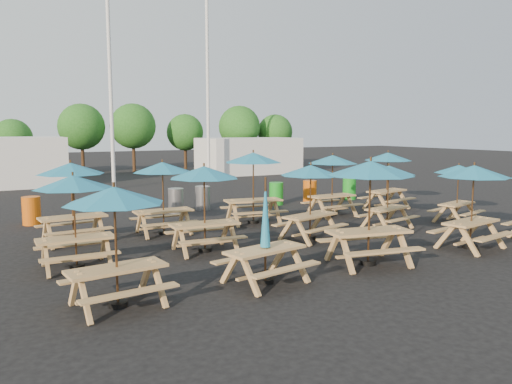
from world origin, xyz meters
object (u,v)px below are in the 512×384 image
picnic_unit_7 (311,176)px  waste_bin_2 (203,198)px  picnic_unit_0 (114,204)px  picnic_unit_6 (370,176)px  picnic_unit_11 (333,164)px  waste_bin_5 (349,189)px  picnic_unit_2 (71,174)px  picnic_unit_13 (458,173)px  picnic_unit_14 (388,161)px  waste_bin_1 (176,201)px  picnic_unit_9 (474,177)px  waste_bin_3 (276,194)px  picnic_unit_5 (163,172)px  picnic_unit_4 (204,178)px  picnic_unit_8 (253,162)px  waste_bin_4 (310,191)px  waste_bin_0 (31,211)px  picnic_unit_10 (389,175)px  picnic_unit_3 (265,240)px  picnic_unit_1 (73,189)px

picnic_unit_7 → waste_bin_2: picnic_unit_7 is taller
picnic_unit_0 → picnic_unit_6: size_ratio=0.89×
picnic_unit_11 → waste_bin_5: size_ratio=2.39×
picnic_unit_2 → picnic_unit_13: 12.78m
picnic_unit_7 → waste_bin_5: (6.52, 6.14, -1.43)m
picnic_unit_14 → waste_bin_1: 8.67m
picnic_unit_9 → waste_bin_1: picnic_unit_9 is taller
waste_bin_1 → waste_bin_3: same height
picnic_unit_5 → waste_bin_5: picnic_unit_5 is taller
picnic_unit_4 → waste_bin_5: 11.61m
picnic_unit_11 → waste_bin_1: size_ratio=2.39×
picnic_unit_8 → waste_bin_4: size_ratio=2.57×
picnic_unit_2 → waste_bin_0: bearing=97.4°
waste_bin_2 → picnic_unit_2: bearing=-146.7°
picnic_unit_4 → picnic_unit_14: (9.32, 2.98, 0.02)m
picnic_unit_5 → waste_bin_2: 4.96m
picnic_unit_11 → picnic_unit_13: size_ratio=1.14×
picnic_unit_9 → waste_bin_0: (-10.26, 9.58, -1.49)m
picnic_unit_9 → picnic_unit_10: bearing=81.1°
picnic_unit_8 → waste_bin_1: (-1.65, 3.30, -1.64)m
waste_bin_2 → picnic_unit_0: bearing=-120.8°
picnic_unit_10 → waste_bin_2: 7.66m
picnic_unit_11 → waste_bin_4: size_ratio=2.39×
picnic_unit_4 → waste_bin_1: bearing=80.4°
picnic_unit_0 → picnic_unit_7: size_ratio=1.01×
picnic_unit_10 → waste_bin_0: 12.13m
picnic_unit_7 → waste_bin_4: size_ratio=2.32×
waste_bin_3 → waste_bin_4: size_ratio=1.00×
picnic_unit_6 → waste_bin_2: bearing=102.6°
picnic_unit_7 → picnic_unit_4: bearing=162.4°
picnic_unit_13 → waste_bin_4: size_ratio=2.10×
picnic_unit_3 → waste_bin_2: picnic_unit_3 is taller
picnic_unit_0 → picnic_unit_5: picnic_unit_5 is taller
picnic_unit_3 → picnic_unit_10: (6.44, 3.14, 0.86)m
picnic_unit_1 → waste_bin_1: bearing=53.4°
picnic_unit_13 → picnic_unit_14: size_ratio=0.87×
picnic_unit_8 → picnic_unit_11: bearing=7.8°
picnic_unit_1 → picnic_unit_3: (3.34, -3.12, -0.97)m
picnic_unit_10 → picnic_unit_11: bearing=79.2°
picnic_unit_4 → waste_bin_1: (1.43, 6.24, -1.49)m
picnic_unit_13 → waste_bin_3: 7.52m
picnic_unit_0 → picnic_unit_11: 11.24m
picnic_unit_9 → waste_bin_1: (-5.09, 9.47, -1.49)m
picnic_unit_1 → picnic_unit_5: picnic_unit_5 is taller
picnic_unit_3 → picnic_unit_5: 5.97m
waste_bin_1 → waste_bin_2: (1.21, 0.20, 0.00)m
picnic_unit_9 → picnic_unit_8: bearing=109.5°
picnic_unit_5 → picnic_unit_9: size_ratio=0.98×
picnic_unit_2 → picnic_unit_9: picnic_unit_2 is taller
picnic_unit_1 → picnic_unit_14: 12.99m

